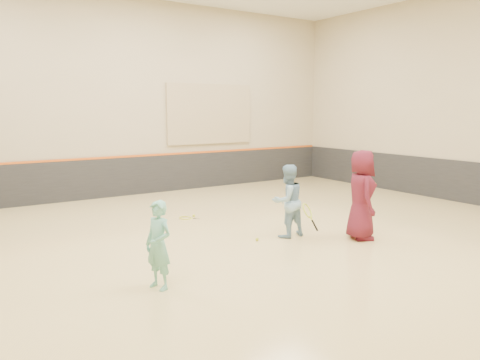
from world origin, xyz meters
TOP-DOWN VIEW (x-y plane):
  - room at (0.00, 0.00)m, footprint 15.04×12.04m
  - wainscot_back at (0.00, 5.97)m, footprint 14.90×0.04m
  - wainscot_right at (7.47, 0.00)m, footprint 0.04×11.90m
  - accent_stripe at (0.00, 5.96)m, footprint 14.90×0.03m
  - acoustic_panel at (2.80, 5.95)m, footprint 3.20×0.08m
  - girl at (-2.46, -1.67)m, footprint 0.46×0.57m
  - instructor at (0.96, -0.48)m, footprint 0.75×0.59m
  - young_man at (2.13, -1.43)m, footprint 0.96×1.08m
  - held_racket at (1.19, -0.85)m, footprint 0.41×0.41m
  - spare_racket at (-0.08, 2.18)m, footprint 0.69×0.69m
  - ball_under_racket at (0.24, -0.41)m, footprint 0.07×0.07m
  - ball_in_hand at (2.27, -1.65)m, footprint 0.07×0.07m
  - ball_beside_spare at (0.16, 2.21)m, footprint 0.07×0.07m

SIDE VIEW (x-z plane):
  - ball_under_racket at x=0.24m, z-range 0.00..0.07m
  - ball_beside_spare at x=0.16m, z-range 0.00..0.07m
  - spare_racket at x=-0.08m, z-range 0.00..0.09m
  - held_racket at x=1.19m, z-range 0.26..0.94m
  - wainscot_back at x=0.00m, z-range 0.00..1.20m
  - wainscot_right at x=7.47m, z-range 0.00..1.20m
  - girl at x=-2.46m, z-range 0.00..1.34m
  - instructor at x=0.96m, z-range 0.00..1.53m
  - room at x=0.00m, z-range -2.30..3.92m
  - young_man at x=2.13m, z-range 0.00..1.85m
  - ball_in_hand at x=2.27m, z-range 1.13..1.20m
  - accent_stripe at x=0.00m, z-range 1.19..1.25m
  - acoustic_panel at x=2.80m, z-range 1.50..3.50m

